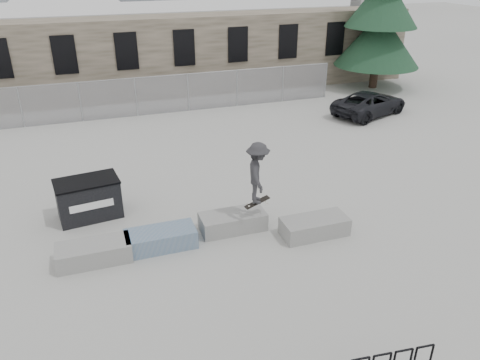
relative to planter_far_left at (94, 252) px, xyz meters
name	(u,v)px	position (x,y,z in m)	size (l,w,h in m)	color
ground	(195,240)	(2.89, 0.14, -0.30)	(120.00, 120.00, 0.00)	#A7A7A2
stone_wall	(125,59)	(2.89, 16.38, 1.96)	(36.00, 2.58, 4.50)	brown
chainlink_fence	(136,97)	(2.89, 12.64, 0.74)	(22.06, 0.06, 2.02)	gray
planter_far_left	(94,252)	(0.00, 0.00, 0.00)	(2.00, 0.90, 0.55)	gray
planter_center_left	(161,238)	(1.86, 0.09, 0.00)	(2.00, 0.90, 0.55)	#2B5482
planter_center_right	(233,221)	(4.13, 0.34, 0.00)	(2.00, 0.90, 0.55)	gray
planter_offset	(315,226)	(6.37, -0.73, 0.00)	(2.00, 0.90, 0.55)	gray
dumpster	(89,198)	(0.03, 2.59, 0.35)	(2.08, 1.42, 1.28)	black
spruce_tree	(382,12)	(17.87, 13.68, 4.26)	(5.16, 5.16, 11.50)	#38281E
suv	(370,103)	(14.50, 8.90, 0.32)	(2.05, 4.45, 1.24)	black
skateboarder	(258,173)	(4.80, 0.03, 1.65)	(0.98, 1.34, 2.01)	#2D2D30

